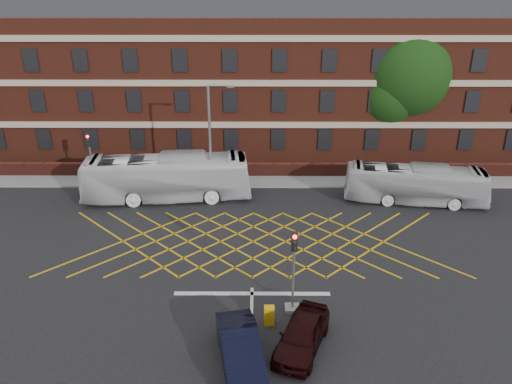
{
  "coord_description": "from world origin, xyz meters",
  "views": [
    {
      "loc": [
        0.31,
        -24.9,
        14.89
      ],
      "look_at": [
        0.18,
        1.5,
        3.53
      ],
      "focal_mm": 35.0,
      "sensor_mm": 36.0,
      "label": 1
    }
  ],
  "objects_px": {
    "bus_left": "(167,177)",
    "deciduous_tree": "(404,79)",
    "street_lamp": "(212,163)",
    "traffic_light_near": "(293,279)",
    "direction_signs": "(98,170)",
    "bus_right": "(415,184)",
    "car_maroon": "(302,334)",
    "utility_cabinet": "(269,315)",
    "traffic_light_far": "(92,166)",
    "car_navy": "(241,350)"
  },
  "relations": [
    {
      "from": "bus_left",
      "to": "street_lamp",
      "type": "distance_m",
      "value": 3.48
    },
    {
      "from": "car_navy",
      "to": "car_maroon",
      "type": "relative_size",
      "value": 1.08
    },
    {
      "from": "bus_left",
      "to": "deciduous_tree",
      "type": "relative_size",
      "value": 1.05
    },
    {
      "from": "car_maroon",
      "to": "traffic_light_far",
      "type": "height_order",
      "value": "traffic_light_far"
    },
    {
      "from": "direction_signs",
      "to": "utility_cabinet",
      "type": "relative_size",
      "value": 2.35
    },
    {
      "from": "car_navy",
      "to": "traffic_light_near",
      "type": "height_order",
      "value": "traffic_light_near"
    },
    {
      "from": "car_navy",
      "to": "car_maroon",
      "type": "distance_m",
      "value": 2.81
    },
    {
      "from": "car_navy",
      "to": "utility_cabinet",
      "type": "relative_size",
      "value": 4.91
    },
    {
      "from": "traffic_light_near",
      "to": "traffic_light_far",
      "type": "height_order",
      "value": "same"
    },
    {
      "from": "bus_left",
      "to": "street_lamp",
      "type": "xyz_separation_m",
      "value": [
        3.28,
        -0.1,
        1.15
      ]
    },
    {
      "from": "utility_cabinet",
      "to": "deciduous_tree",
      "type": "bearing_deg",
      "value": 63.69
    },
    {
      "from": "car_maroon",
      "to": "traffic_light_far",
      "type": "bearing_deg",
      "value": 150.07
    },
    {
      "from": "bus_left",
      "to": "deciduous_tree",
      "type": "xyz_separation_m",
      "value": [
        19.11,
        9.93,
        5.18
      ]
    },
    {
      "from": "bus_left",
      "to": "utility_cabinet",
      "type": "relative_size",
      "value": 12.84
    },
    {
      "from": "bus_left",
      "to": "direction_signs",
      "type": "bearing_deg",
      "value": 63.21
    },
    {
      "from": "bus_left",
      "to": "street_lamp",
      "type": "relative_size",
      "value": 1.44
    },
    {
      "from": "deciduous_tree",
      "to": "traffic_light_near",
      "type": "xyz_separation_m",
      "value": [
        -10.87,
        -23.25,
        -5.09
      ]
    },
    {
      "from": "traffic_light_near",
      "to": "direction_signs",
      "type": "bearing_deg",
      "value": 131.79
    },
    {
      "from": "street_lamp",
      "to": "traffic_light_near",
      "type": "bearing_deg",
      "value": -69.44
    },
    {
      "from": "bus_right",
      "to": "traffic_light_near",
      "type": "height_order",
      "value": "traffic_light_near"
    },
    {
      "from": "car_maroon",
      "to": "direction_signs",
      "type": "distance_m",
      "value": 23.09
    },
    {
      "from": "street_lamp",
      "to": "car_maroon",
      "type": "bearing_deg",
      "value": -71.9
    },
    {
      "from": "utility_cabinet",
      "to": "car_maroon",
      "type": "bearing_deg",
      "value": -49.95
    },
    {
      "from": "direction_signs",
      "to": "utility_cabinet",
      "type": "bearing_deg",
      "value": -52.43
    },
    {
      "from": "car_navy",
      "to": "car_maroon",
      "type": "height_order",
      "value": "car_navy"
    },
    {
      "from": "deciduous_tree",
      "to": "bus_right",
      "type": "bearing_deg",
      "value": -97.36
    },
    {
      "from": "utility_cabinet",
      "to": "bus_left",
      "type": "bearing_deg",
      "value": 116.32
    },
    {
      "from": "traffic_light_near",
      "to": "traffic_light_far",
      "type": "xyz_separation_m",
      "value": [
        -14.29,
        15.44,
        0.0
      ]
    },
    {
      "from": "street_lamp",
      "to": "utility_cabinet",
      "type": "height_order",
      "value": "street_lamp"
    },
    {
      "from": "deciduous_tree",
      "to": "street_lamp",
      "type": "xyz_separation_m",
      "value": [
        -15.83,
        -10.02,
        -4.03
      ]
    },
    {
      "from": "car_navy",
      "to": "traffic_light_near",
      "type": "bearing_deg",
      "value": 46.25
    },
    {
      "from": "bus_left",
      "to": "traffic_light_far",
      "type": "relative_size",
      "value": 2.81
    },
    {
      "from": "utility_cabinet",
      "to": "traffic_light_far",
      "type": "bearing_deg",
      "value": 128.59
    },
    {
      "from": "traffic_light_far",
      "to": "utility_cabinet",
      "type": "height_order",
      "value": "traffic_light_far"
    },
    {
      "from": "traffic_light_near",
      "to": "utility_cabinet",
      "type": "relative_size",
      "value": 4.57
    },
    {
      "from": "traffic_light_near",
      "to": "utility_cabinet",
      "type": "bearing_deg",
      "value": -137.76
    },
    {
      "from": "bus_left",
      "to": "car_navy",
      "type": "xyz_separation_m",
      "value": [
        5.87,
        -17.02,
        -0.92
      ]
    },
    {
      "from": "traffic_light_near",
      "to": "direction_signs",
      "type": "relative_size",
      "value": 1.94
    },
    {
      "from": "street_lamp",
      "to": "direction_signs",
      "type": "relative_size",
      "value": 3.79
    },
    {
      "from": "direction_signs",
      "to": "utility_cabinet",
      "type": "xyz_separation_m",
      "value": [
        12.77,
        -16.6,
        -0.91
      ]
    },
    {
      "from": "bus_right",
      "to": "deciduous_tree",
      "type": "xyz_separation_m",
      "value": [
        1.35,
        10.43,
        5.48
      ]
    },
    {
      "from": "traffic_light_near",
      "to": "utility_cabinet",
      "type": "height_order",
      "value": "traffic_light_near"
    },
    {
      "from": "car_navy",
      "to": "street_lamp",
      "type": "distance_m",
      "value": 17.24
    },
    {
      "from": "traffic_light_far",
      "to": "traffic_light_near",
      "type": "bearing_deg",
      "value": -47.21
    },
    {
      "from": "traffic_light_far",
      "to": "direction_signs",
      "type": "bearing_deg",
      "value": 17.44
    },
    {
      "from": "bus_left",
      "to": "utility_cabinet",
      "type": "xyz_separation_m",
      "value": [
        7.1,
        -14.36,
        -1.21
      ]
    },
    {
      "from": "bus_right",
      "to": "utility_cabinet",
      "type": "distance_m",
      "value": 17.51
    },
    {
      "from": "bus_right",
      "to": "bus_left",
      "type": "bearing_deg",
      "value": 96.81
    },
    {
      "from": "deciduous_tree",
      "to": "traffic_light_near",
      "type": "relative_size",
      "value": 2.67
    },
    {
      "from": "bus_left",
      "to": "bus_right",
      "type": "bearing_deg",
      "value": -96.84
    }
  ]
}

